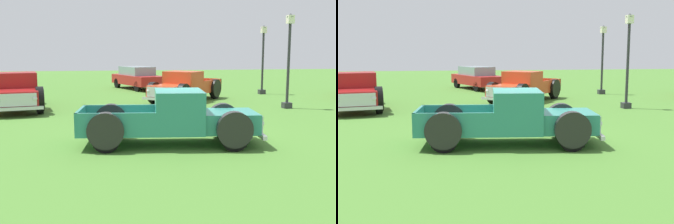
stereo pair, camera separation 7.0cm
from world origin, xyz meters
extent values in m
plane|color=#477A2D|center=(0.00, 0.00, 0.00)|extent=(80.00, 80.00, 0.00)
cube|color=#2D8475|center=(1.21, -1.16, 0.64)|extent=(1.60, 1.62, 0.53)
cube|color=silver|center=(1.96, -1.24, 0.64)|extent=(0.19, 1.33, 0.45)
sphere|color=silver|center=(2.00, -0.65, 0.66)|extent=(0.19, 0.19, 0.19)
sphere|color=silver|center=(1.88, -1.82, 0.66)|extent=(0.19, 0.19, 0.19)
cube|color=#2D8475|center=(-0.14, -1.02, 0.93)|extent=(1.42, 1.75, 1.12)
cube|color=#8C9EA8|center=(0.45, -1.08, 1.17)|extent=(0.18, 1.40, 0.49)
cube|color=#2D8475|center=(-1.78, -0.85, 0.42)|extent=(2.20, 1.82, 0.10)
cube|color=#2D8475|center=(-1.71, -0.08, 0.73)|extent=(2.04, 0.29, 0.53)
cube|color=#2D8475|center=(-1.86, -1.62, 0.73)|extent=(2.04, 0.29, 0.53)
cube|color=#2D8475|center=(-2.76, -0.75, 0.73)|extent=(0.24, 1.62, 0.53)
cylinder|color=black|center=(1.30, -0.35, 0.37)|extent=(0.76, 0.29, 0.74)
cylinder|color=#B7B7BC|center=(1.30, -0.34, 0.37)|extent=(0.32, 0.26, 0.30)
cylinder|color=black|center=(1.30, -0.35, 0.56)|extent=(0.96, 0.37, 0.93)
cylinder|color=black|center=(1.13, -1.97, 0.37)|extent=(0.76, 0.29, 0.74)
cylinder|color=#B7B7BC|center=(1.13, -1.98, 0.37)|extent=(0.32, 0.26, 0.30)
cylinder|color=black|center=(1.13, -1.97, 0.56)|extent=(0.96, 0.37, 0.93)
cylinder|color=black|center=(-1.94, -0.02, 0.37)|extent=(0.76, 0.29, 0.74)
cylinder|color=#B7B7BC|center=(-1.94, -0.01, 0.37)|extent=(0.32, 0.26, 0.30)
cylinder|color=black|center=(-1.94, -0.02, 0.56)|extent=(0.96, 0.37, 0.93)
cylinder|color=black|center=(-2.11, -1.64, 0.37)|extent=(0.76, 0.29, 0.74)
cylinder|color=#B7B7BC|center=(-2.11, -1.65, 0.37)|extent=(0.32, 0.26, 0.30)
cylinder|color=black|center=(-2.11, -1.64, 0.56)|extent=(0.96, 0.37, 0.93)
cube|color=silver|center=(2.00, -1.24, 0.33)|extent=(0.28, 1.77, 0.12)
cube|color=maroon|center=(-5.56, 5.05, 0.69)|extent=(1.90, 1.89, 0.58)
cube|color=silver|center=(-5.39, 4.26, 0.69)|extent=(1.42, 0.38, 0.49)
sphere|color=silver|center=(-4.77, 4.42, 0.72)|extent=(0.21, 0.21, 0.21)
sphere|color=silver|center=(-6.01, 4.15, 0.72)|extent=(0.21, 0.21, 0.21)
cube|color=maroon|center=(-5.88, 6.49, 1.00)|extent=(2.02, 1.72, 1.21)
cube|color=#8C9EA8|center=(-5.74, 5.87, 1.27)|extent=(1.49, 0.37, 0.53)
cube|color=maroon|center=(-6.27, 8.24, 0.45)|extent=(2.20, 2.54, 0.11)
cube|color=maroon|center=(-5.46, 8.42, 0.79)|extent=(0.56, 2.17, 0.58)
cube|color=maroon|center=(-6.51, 9.27, 0.79)|extent=(1.73, 0.47, 0.58)
cylinder|color=black|center=(-4.70, 5.25, 0.40)|extent=(0.40, 0.83, 0.80)
cylinder|color=#B7B7BC|center=(-4.69, 5.25, 0.40)|extent=(0.32, 0.37, 0.32)
cylinder|color=black|center=(-4.70, 5.25, 0.60)|extent=(0.51, 1.05, 1.01)
cylinder|color=black|center=(-5.47, 8.69, 0.40)|extent=(0.40, 0.83, 0.80)
cylinder|color=#B7B7BC|center=(-5.46, 8.69, 0.40)|extent=(0.32, 0.37, 0.32)
cylinder|color=black|center=(-5.47, 8.69, 0.60)|extent=(0.51, 1.05, 1.01)
cube|color=silver|center=(-5.38, 4.22, 0.36)|extent=(1.90, 0.52, 0.13)
cube|color=#D14723|center=(0.84, 7.23, 0.65)|extent=(2.10, 2.10, 0.54)
cube|color=silver|center=(0.34, 6.66, 0.65)|extent=(1.05, 0.93, 0.45)
sphere|color=silver|center=(0.81, 6.28, 0.67)|extent=(0.20, 0.20, 0.20)
sphere|color=silver|center=(-0.09, 7.07, 0.67)|extent=(0.20, 0.20, 0.20)
cube|color=#D14723|center=(1.75, 8.27, 0.94)|extent=(2.08, 2.05, 1.13)
cube|color=#8C9EA8|center=(1.35, 7.82, 1.19)|extent=(1.10, 0.96, 0.50)
cube|color=#D14723|center=(2.85, 9.54, 0.42)|extent=(2.60, 2.64, 0.10)
cube|color=#D14723|center=(3.44, 9.02, 0.74)|extent=(1.42, 1.61, 0.54)
cube|color=#D14723|center=(2.26, 10.05, 0.74)|extent=(1.42, 1.61, 0.54)
cube|color=#D14723|center=(3.50, 10.28, 0.74)|extent=(1.29, 1.14, 0.54)
cylinder|color=black|center=(1.47, 6.69, 0.37)|extent=(0.66, 0.71, 0.75)
cylinder|color=#B7B7BC|center=(1.47, 6.68, 0.37)|extent=(0.37, 0.38, 0.30)
cylinder|color=black|center=(1.47, 6.69, 0.56)|extent=(0.83, 0.89, 0.95)
cylinder|color=black|center=(0.22, 7.78, 0.37)|extent=(0.66, 0.71, 0.75)
cylinder|color=#B7B7BC|center=(0.21, 7.79, 0.37)|extent=(0.37, 0.38, 0.30)
cylinder|color=black|center=(0.22, 7.78, 0.56)|extent=(0.83, 0.89, 0.95)
cylinder|color=black|center=(3.64, 9.18, 0.37)|extent=(0.66, 0.71, 0.75)
cylinder|color=#B7B7BC|center=(3.64, 9.17, 0.37)|extent=(0.37, 0.38, 0.30)
cylinder|color=black|center=(3.64, 9.18, 0.56)|extent=(0.83, 0.89, 0.95)
cylinder|color=black|center=(2.39, 10.26, 0.37)|extent=(0.66, 0.71, 0.75)
cylinder|color=#B7B7BC|center=(2.38, 10.27, 0.37)|extent=(0.37, 0.38, 0.30)
cylinder|color=black|center=(2.39, 10.26, 0.56)|extent=(0.83, 0.89, 0.95)
cube|color=silver|center=(0.32, 6.63, 0.34)|extent=(1.42, 1.26, 0.12)
cube|color=#B21E1E|center=(0.08, 15.28, 0.62)|extent=(3.34, 4.74, 0.60)
cube|color=#7F939E|center=(0.02, 15.42, 1.19)|extent=(2.33, 2.85, 0.55)
cylinder|color=black|center=(1.39, 14.21, 0.32)|extent=(0.43, 0.67, 0.64)
cylinder|color=black|center=(-0.09, 13.59, 0.32)|extent=(0.43, 0.67, 0.64)
cylinder|color=black|center=(0.24, 16.96, 0.32)|extent=(0.43, 0.67, 0.64)
cylinder|color=black|center=(-1.23, 16.35, 0.32)|extent=(0.43, 0.67, 0.64)
cube|color=#2D2D33|center=(5.86, 5.28, 0.12)|extent=(0.36, 0.36, 0.25)
cylinder|color=#2D2D33|center=(5.86, 5.28, 1.96)|extent=(0.12, 0.12, 3.42)
cube|color=#F2EACC|center=(5.86, 5.28, 3.85)|extent=(0.28, 0.28, 0.36)
cone|color=#2D2D33|center=(5.86, 5.28, 4.03)|extent=(0.32, 0.32, 0.14)
cube|color=#2D2D33|center=(6.98, 11.13, 0.12)|extent=(0.36, 0.36, 0.25)
cylinder|color=#2D2D33|center=(6.98, 11.13, 1.88)|extent=(0.12, 0.12, 3.26)
cube|color=#F2EACC|center=(6.98, 11.13, 3.69)|extent=(0.28, 0.28, 0.36)
cone|color=#2D2D33|center=(6.98, 11.13, 3.87)|extent=(0.32, 0.32, 0.14)
camera|label=1|loc=(-2.12, -11.98, 2.57)|focal=44.55mm
camera|label=2|loc=(-2.06, -11.99, 2.57)|focal=44.55mm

